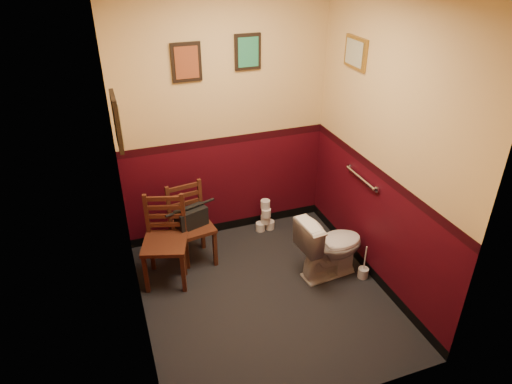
# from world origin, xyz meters

# --- Properties ---
(floor) EXTENTS (2.20, 2.40, 0.00)m
(floor) POSITION_xyz_m (0.00, 0.00, 0.00)
(floor) COLOR black
(floor) RESTS_ON ground
(wall_back) EXTENTS (2.20, 0.00, 2.70)m
(wall_back) POSITION_xyz_m (0.00, 1.20, 1.35)
(wall_back) COLOR #3E0610
(wall_back) RESTS_ON ground
(wall_front) EXTENTS (2.20, 0.00, 2.70)m
(wall_front) POSITION_xyz_m (0.00, -1.20, 1.35)
(wall_front) COLOR #3E0610
(wall_front) RESTS_ON ground
(wall_left) EXTENTS (0.00, 2.40, 2.70)m
(wall_left) POSITION_xyz_m (-1.10, 0.00, 1.35)
(wall_left) COLOR #3E0610
(wall_left) RESTS_ON ground
(wall_right) EXTENTS (0.00, 2.40, 2.70)m
(wall_right) POSITION_xyz_m (1.10, 0.00, 1.35)
(wall_right) COLOR #3E0610
(wall_right) RESTS_ON ground
(grab_bar) EXTENTS (0.05, 0.56, 0.06)m
(grab_bar) POSITION_xyz_m (1.07, 0.25, 0.95)
(grab_bar) COLOR silver
(grab_bar) RESTS_ON wall_right
(framed_print_back_a) EXTENTS (0.28, 0.04, 0.36)m
(framed_print_back_a) POSITION_xyz_m (-0.35, 1.18, 1.95)
(framed_print_back_a) COLOR black
(framed_print_back_a) RESTS_ON wall_back
(framed_print_back_b) EXTENTS (0.26, 0.04, 0.34)m
(framed_print_back_b) POSITION_xyz_m (0.25, 1.18, 2.00)
(framed_print_back_b) COLOR black
(framed_print_back_b) RESTS_ON wall_back
(framed_print_left) EXTENTS (0.04, 0.30, 0.38)m
(framed_print_left) POSITION_xyz_m (-1.08, 0.10, 1.85)
(framed_print_left) COLOR black
(framed_print_left) RESTS_ON wall_left
(framed_print_right) EXTENTS (0.04, 0.34, 0.28)m
(framed_print_right) POSITION_xyz_m (1.08, 0.60, 2.05)
(framed_print_right) COLOR olive
(framed_print_right) RESTS_ON wall_right
(toilet) EXTENTS (0.71, 0.44, 0.66)m
(toilet) POSITION_xyz_m (0.72, 0.11, 0.33)
(toilet) COLOR white
(toilet) RESTS_ON floor
(toilet_brush) EXTENTS (0.10, 0.10, 0.37)m
(toilet_brush) POSITION_xyz_m (1.02, -0.07, 0.06)
(toilet_brush) COLOR silver
(toilet_brush) RESTS_ON floor
(chair_left) EXTENTS (0.51, 0.51, 0.87)m
(chair_left) POSITION_xyz_m (-0.80, 0.59, 0.44)
(chair_left) COLOR #482215
(chair_left) RESTS_ON floor
(chair_right) EXTENTS (0.44, 0.44, 0.84)m
(chair_right) POSITION_xyz_m (-0.51, 0.80, 0.42)
(chair_right) COLOR #482215
(chair_right) RESTS_ON floor
(handbag) EXTENTS (0.34, 0.24, 0.23)m
(handbag) POSITION_xyz_m (-0.50, 0.76, 0.54)
(handbag) COLOR black
(handbag) RESTS_ON chair_right
(tp_stack) EXTENTS (0.22, 0.14, 0.39)m
(tp_stack) POSITION_xyz_m (0.40, 1.05, 0.16)
(tp_stack) COLOR silver
(tp_stack) RESTS_ON floor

